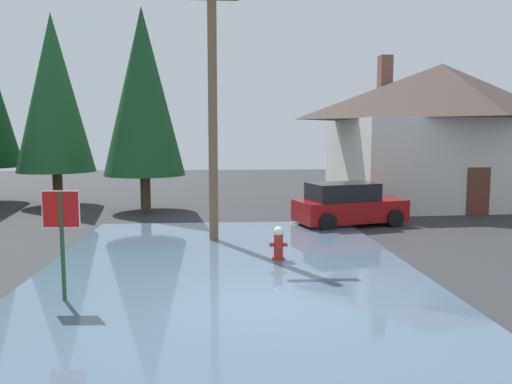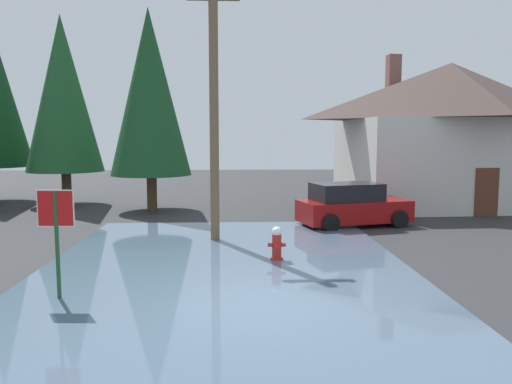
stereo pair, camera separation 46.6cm
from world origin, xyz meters
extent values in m
cube|color=#2D2D30|center=(0.00, 0.00, -0.05)|extent=(80.00, 80.00, 0.10)
cube|color=#4C6075|center=(-0.58, 2.81, 0.03)|extent=(9.11, 12.86, 0.06)
cube|color=silver|center=(0.97, -1.57, 0.00)|extent=(4.24, 0.46, 0.01)
cylinder|color=#1E4C28|center=(-3.86, 0.53, 1.11)|extent=(0.08, 0.08, 2.22)
cube|color=white|center=(-3.86, 0.53, 1.87)|extent=(0.73, 0.06, 0.73)
cube|color=red|center=(-3.86, 0.53, 1.87)|extent=(0.69, 0.07, 0.69)
cylinder|color=#AD231E|center=(0.74, 3.51, 0.06)|extent=(0.34, 0.34, 0.11)
cylinder|color=#AD231E|center=(0.74, 3.51, 0.42)|extent=(0.25, 0.25, 0.61)
sphere|color=white|center=(0.74, 3.51, 0.80)|extent=(0.27, 0.27, 0.27)
cylinder|color=#AD231E|center=(0.56, 3.51, 0.45)|extent=(0.11, 0.10, 0.10)
cylinder|color=#AD231E|center=(0.91, 3.51, 0.45)|extent=(0.11, 0.10, 0.10)
cylinder|color=#AD231E|center=(0.74, 3.33, 0.45)|extent=(0.12, 0.11, 0.12)
cylinder|color=brown|center=(-0.99, 6.12, 3.99)|extent=(0.28, 0.28, 7.99)
cube|color=beige|center=(9.78, 14.12, 2.03)|extent=(9.69, 7.42, 4.07)
pyramid|color=#473833|center=(9.78, 14.12, 5.39)|extent=(10.46, 8.01, 2.64)
cube|color=brown|center=(7.39, 15.26, 6.05)|extent=(0.63, 0.63, 2.38)
cube|color=#592D1E|center=(9.96, 10.63, 1.00)|extent=(1.00, 0.11, 2.00)
cube|color=maroon|center=(4.01, 8.67, 0.56)|extent=(4.31, 2.69, 0.78)
cube|color=black|center=(3.70, 8.59, 1.27)|extent=(2.71, 2.08, 0.63)
cylinder|color=black|center=(5.10, 9.85, 0.32)|extent=(0.68, 0.38, 0.64)
cylinder|color=black|center=(5.54, 8.19, 0.32)|extent=(0.68, 0.38, 0.64)
cylinder|color=black|center=(2.47, 9.16, 0.32)|extent=(0.68, 0.38, 0.64)
cylinder|color=black|center=(2.91, 7.49, 0.32)|extent=(0.68, 0.38, 0.64)
cylinder|color=#4C3823|center=(-8.50, 14.90, 0.81)|extent=(0.45, 0.45, 1.61)
cone|color=#1E5128|center=(-8.50, 14.90, 5.29)|extent=(3.59, 3.59, 7.35)
cylinder|color=#4C3823|center=(-4.07, 12.84, 0.79)|extent=(0.44, 0.44, 1.58)
cone|color=#194723|center=(-4.07, 12.84, 5.19)|extent=(3.52, 3.52, 7.21)
camera|label=1|loc=(-0.78, -9.23, 3.27)|focal=34.88mm
camera|label=2|loc=(-0.31, -9.25, 3.27)|focal=34.88mm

